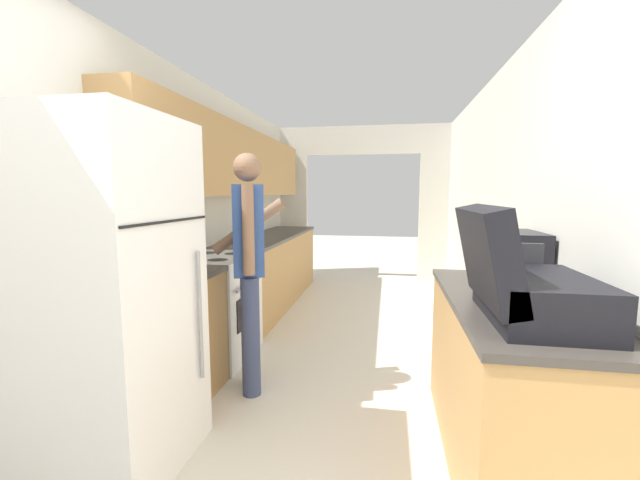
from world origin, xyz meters
TOP-DOWN VIEW (x-y plane):
  - wall_left at (-1.31, 2.51)m, footprint 0.38×7.72m
  - wall_right at (1.39, 2.06)m, footprint 0.06×7.72m
  - wall_far_with_doorway at (0.00, 5.35)m, footprint 3.12×0.06m
  - counter_left at (-1.06, 3.31)m, footprint 0.62×4.08m
  - counter_right at (1.06, 1.02)m, footprint 0.62×1.51m
  - refrigerator at (-0.98, 0.64)m, footprint 0.78×0.75m
  - range_oven at (-1.05, 2.03)m, footprint 0.66×0.76m
  - person at (-0.54, 1.54)m, footprint 0.54×0.45m
  - suitcase at (0.99, 0.67)m, footprint 0.51×0.63m
  - microwave at (1.18, 1.48)m, footprint 0.33×0.45m

SIDE VIEW (x-z plane):
  - counter_left at x=-1.06m, z-range 0.00..0.90m
  - counter_right at x=1.06m, z-range 0.00..0.90m
  - range_oven at x=-1.05m, z-range -0.06..0.97m
  - refrigerator at x=-0.98m, z-range 0.00..1.81m
  - person at x=-0.54m, z-range 0.07..1.78m
  - microwave at x=1.18m, z-range 0.90..1.20m
  - suitcase at x=0.99m, z-range 0.81..1.30m
  - wall_right at x=1.39m, z-range 0.00..2.50m
  - wall_far_with_doorway at x=0.00m, z-range 0.21..2.71m
  - wall_left at x=-1.31m, z-range 0.23..2.73m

